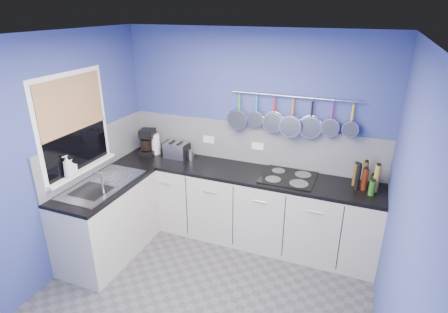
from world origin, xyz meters
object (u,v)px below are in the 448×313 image
Objects in this scene: paper_towel at (156,144)px; coffee_maker at (147,142)px; soap_bottle_a at (68,166)px; canister at (191,155)px; toaster at (176,150)px; soap_bottle_b at (72,167)px; hob at (288,177)px.

coffee_maker is (-0.08, -0.07, 0.04)m from paper_towel.
soap_bottle_a is 1.95× the size of canister.
coffee_maker is 0.41m from toaster.
soap_bottle_b is 0.56× the size of toaster.
paper_towel is (0.29, 1.17, -0.10)m from soap_bottle_b.
canister is at bearing 176.69° from hob.
soap_bottle_b is 2.36m from hob.
coffee_maker reaches higher than hob.
soap_bottle_b reaches higher than canister.
paper_towel is at bearing 172.79° from toaster.
toaster is at bearing -3.28° from paper_towel.
toaster is 0.20m from canister.
soap_bottle_a is 1.18m from coffee_maker.
hob is at bearing 27.56° from soap_bottle_b.
hob is (1.79, -0.08, -0.12)m from paper_towel.
paper_towel is at bearing 177.34° from hob.
soap_bottle_a reaches higher than hob.
paper_towel is at bearing 76.51° from soap_bottle_a.
soap_bottle_b is 0.29× the size of hob.
hob is at bearing -11.91° from coffee_maker.
soap_bottle_a is at bearing -111.80° from coffee_maker.
paper_towel reaches higher than toaster.
paper_towel is 0.44× the size of hob.
canister is (0.52, -0.01, -0.07)m from paper_towel.
soap_bottle_b is 0.51× the size of coffee_maker.
coffee_maker is 1.11× the size of toaster.
soap_bottle_a is 1.36m from toaster.
coffee_maker reaches higher than toaster.
hob is (1.87, -0.02, -0.16)m from coffee_maker.
soap_bottle_b is 1.31m from toaster.
hob is at bearing 28.74° from soap_bottle_a.
canister is at bearing -1.06° from paper_towel.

